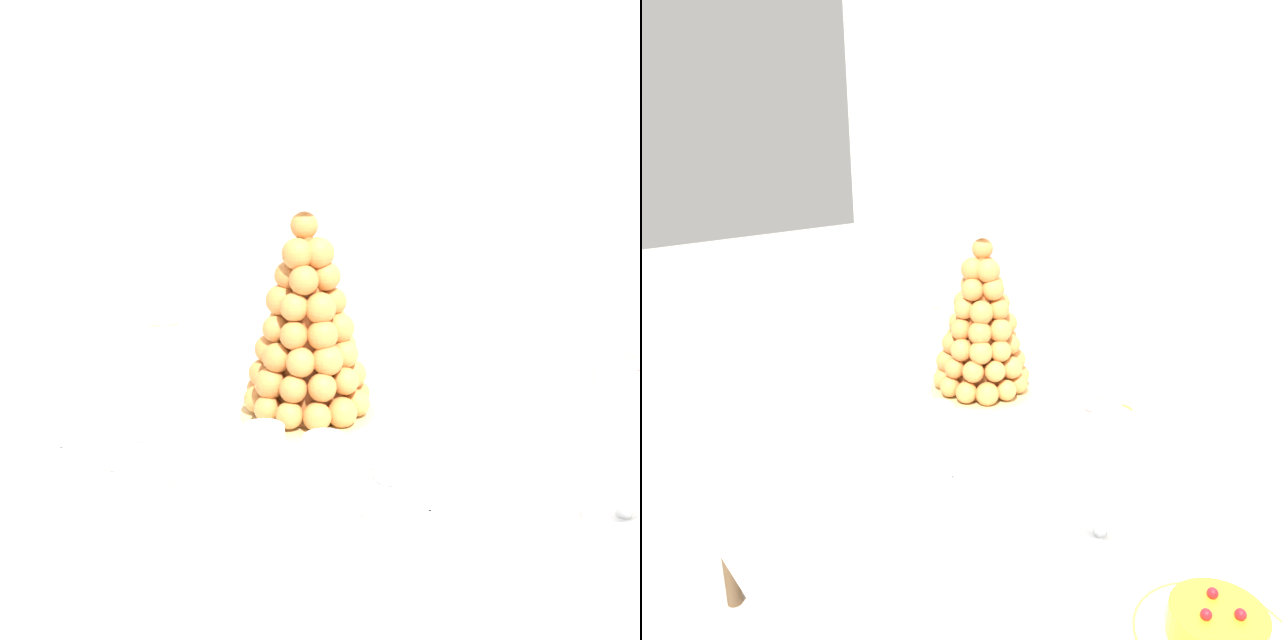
# 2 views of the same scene
# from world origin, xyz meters

# --- Properties ---
(backdrop_wall) EXTENTS (4.80, 0.10, 2.50)m
(backdrop_wall) POSITION_xyz_m (0.00, 1.05, 1.25)
(backdrop_wall) COLOR silver
(backdrop_wall) RESTS_ON ground_plane
(buffet_table) EXTENTS (1.76, 0.82, 0.80)m
(buffet_table) POSITION_xyz_m (0.00, 0.00, 0.68)
(buffet_table) COLOR brown
(buffet_table) RESTS_ON ground_plane
(serving_tray) EXTENTS (0.56, 0.42, 0.02)m
(serving_tray) POSITION_xyz_m (-0.16, 0.03, 0.81)
(serving_tray) COLOR white
(serving_tray) RESTS_ON buffet_table
(croquembouche) EXTENTS (0.22, 0.22, 0.38)m
(croquembouche) POSITION_xyz_m (-0.15, 0.10, 0.96)
(croquembouche) COLOR tan
(croquembouche) RESTS_ON serving_tray
(dessert_cup_left) EXTENTS (0.06, 0.06, 0.05)m
(dessert_cup_left) POSITION_xyz_m (-0.36, -0.06, 0.83)
(dessert_cup_left) COLOR silver
(dessert_cup_left) RESTS_ON serving_tray
(dessert_cup_mid_left) EXTENTS (0.06, 0.06, 0.05)m
(dessert_cup_mid_left) POSITION_xyz_m (-0.27, -0.07, 0.83)
(dessert_cup_mid_left) COLOR silver
(dessert_cup_mid_left) RESTS_ON serving_tray
(dessert_cup_centre) EXTENTS (0.06, 0.06, 0.05)m
(dessert_cup_centre) POSITION_xyz_m (-0.15, -0.07, 0.83)
(dessert_cup_centre) COLOR silver
(dessert_cup_centre) RESTS_ON serving_tray
(dessert_cup_mid_right) EXTENTS (0.06, 0.06, 0.05)m
(dessert_cup_mid_right) POSITION_xyz_m (-0.06, -0.08, 0.83)
(dessert_cup_mid_right) COLOR silver
(dessert_cup_mid_right) RESTS_ON serving_tray
(dessert_cup_right) EXTENTS (0.05, 0.05, 0.05)m
(dessert_cup_right) POSITION_xyz_m (0.04, -0.07, 0.83)
(dessert_cup_right) COLOR silver
(dessert_cup_right) RESTS_ON serving_tray
(creme_brulee_ramekin) EXTENTS (0.08, 0.08, 0.02)m
(creme_brulee_ramekin) POSITION_xyz_m (-0.35, 0.02, 0.82)
(creme_brulee_ramekin) COLOR white
(creme_brulee_ramekin) RESTS_ON serving_tray
(macaron_goblet) EXTENTS (0.12, 0.12, 0.23)m
(macaron_goblet) POSITION_xyz_m (0.35, -0.07, 0.95)
(macaron_goblet) COLOR white
(macaron_goblet) RESTS_ON buffet_table
(wine_glass) EXTENTS (0.08, 0.08, 0.17)m
(wine_glass) POSITION_xyz_m (-0.47, 0.20, 0.93)
(wine_glass) COLOR silver
(wine_glass) RESTS_ON buffet_table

